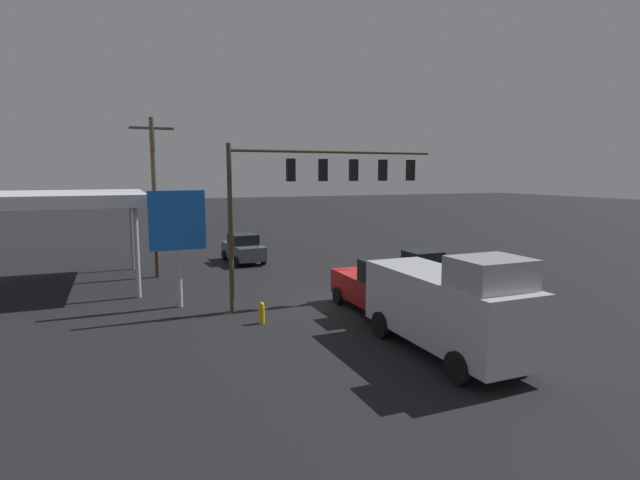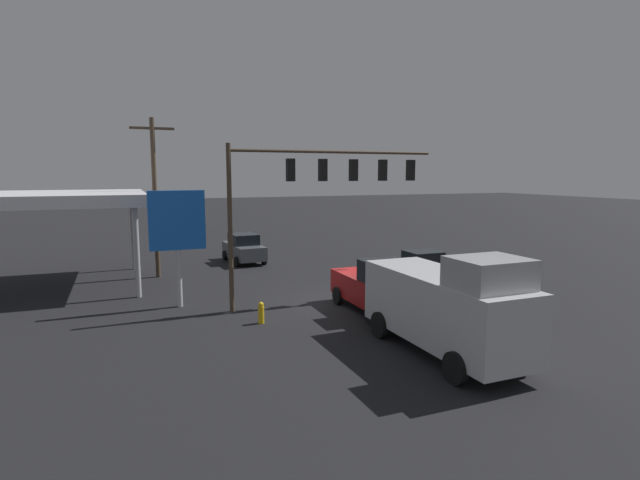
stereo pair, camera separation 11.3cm
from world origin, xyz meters
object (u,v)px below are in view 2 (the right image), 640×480
Objects in this scene: price_sign at (177,225)px; delivery_truck at (447,305)px; pickup_parked at (376,287)px; hatchback_crossing at (419,271)px; fire_hydrant at (261,313)px; utility_pole at (155,194)px; sedan_waiting at (244,248)px; traffic_signal_assembly at (321,181)px.

price_sign reaches higher than delivery_truck.
hatchback_crossing is at bearing 127.30° from pickup_parked.
hatchback_crossing reaches higher than fire_hydrant.
utility_pole is 12.26m from fire_hydrant.
utility_pole is 10.33× the size of fire_hydrant.
utility_pole is at bearing -143.23° from pickup_parked.
pickup_parked is (-0.30, -5.43, -0.58)m from delivery_truck.
pickup_parked reaches higher than sedan_waiting.
delivery_truck reaches higher than pickup_parked.
delivery_truck is at bearing 1.85° from sedan_waiting.
fire_hydrant is (3.47, 2.17, -5.20)m from traffic_signal_assembly.
delivery_truck is 1.51× the size of sedan_waiting.
traffic_signal_assembly is 2.20× the size of sedan_waiting.
pickup_parked is 5.23m from hatchback_crossing.
sedan_waiting is (2.19, -19.64, -0.74)m from delivery_truck.
delivery_truck is 19.78m from sedan_waiting.
sedan_waiting is at bearing -152.97° from utility_pole.
sedan_waiting is (2.49, -14.22, -0.16)m from pickup_parked.
pickup_parked is at bearing 152.24° from price_sign.
price_sign reaches higher than hatchback_crossing.
price_sign is at bearing -142.33° from delivery_truck.
hatchback_crossing is at bearing 146.76° from utility_pole.
price_sign is 11.75m from sedan_waiting.
price_sign is at bearing -32.28° from sedan_waiting.
price_sign is 5.97× the size of fire_hydrant.
utility_pole is 14.46m from pickup_parked.
traffic_signal_assembly is 12.70m from sedan_waiting.
traffic_signal_assembly is 6.71m from price_sign.
traffic_signal_assembly reaches higher than delivery_truck.
traffic_signal_assembly is at bearing -171.19° from delivery_truck.
hatchback_crossing is at bearing 151.74° from delivery_truck.
utility_pole is (6.65, -8.83, -0.82)m from traffic_signal_assembly.
traffic_signal_assembly reaches higher than hatchback_crossing.
delivery_truck reaches higher than fire_hydrant.
pickup_parked is 14.43m from sedan_waiting.
hatchback_crossing is at bearing 175.30° from price_sign.
hatchback_crossing is (-4.19, -3.13, -0.16)m from pickup_parked.
utility_pole is at bearing -155.10° from delivery_truck.
price_sign is at bearing -14.96° from traffic_signal_assembly.
utility_pole reaches higher than fire_hydrant.
price_sign is at bearing -54.32° from fire_hydrant.
traffic_signal_assembly is 11.32× the size of fire_hydrant.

